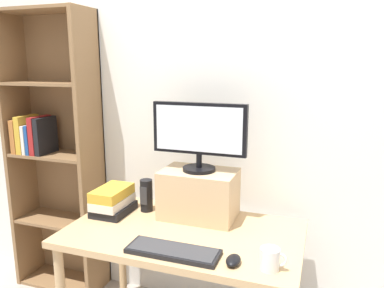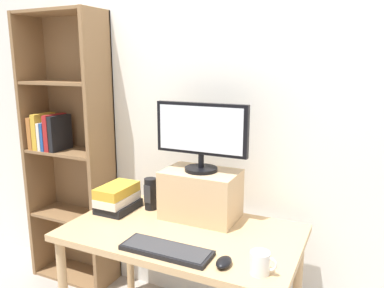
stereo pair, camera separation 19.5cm
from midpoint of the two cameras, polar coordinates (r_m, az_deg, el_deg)
name	(u,v)px [view 1 (the left image)]	position (r m, az deg, el deg)	size (l,w,h in m)	color
back_wall	(211,111)	(2.33, 0.56, 5.04)	(7.00, 0.08, 2.60)	silver
desk	(183,244)	(2.08, -4.11, -15.04)	(1.24, 0.72, 0.72)	tan
bookshelf_unit	(54,152)	(2.80, -22.13, -1.15)	(0.63, 0.28, 1.93)	olive
riser_box	(199,194)	(2.15, -1.56, -7.66)	(0.42, 0.28, 0.28)	tan
computer_monitor	(199,133)	(2.05, -1.63, 1.64)	(0.54, 0.18, 0.38)	black
keyboard	(173,251)	(1.82, -6.12, -15.99)	(0.44, 0.15, 0.02)	black
computer_mouse	(233,260)	(1.72, 2.95, -17.36)	(0.06, 0.10, 0.04)	black
book_stack	(113,201)	(2.29, -14.42, -8.43)	(0.19, 0.27, 0.15)	black
coffee_mug	(270,259)	(1.68, 8.50, -17.04)	(0.12, 0.08, 0.10)	white
desk_speaker	(146,195)	(2.28, -9.45, -7.77)	(0.07, 0.08, 0.19)	black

